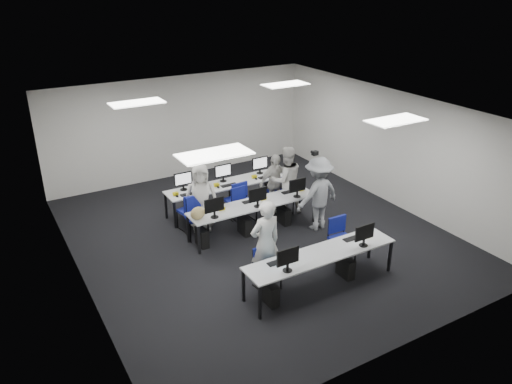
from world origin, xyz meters
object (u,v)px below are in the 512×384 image
desk_front (321,256)px  photographer (318,194)px  chair_4 (282,202)px  student_3 (274,183)px  chair_3 (244,209)px  chair_6 (235,207)px  chair_0 (267,276)px  chair_5 (190,218)px  chair_7 (276,197)px  student_1 (286,180)px  desk_mid (254,206)px  student_0 (265,243)px  chair_2 (196,224)px  chair_1 (341,247)px  student_2 (201,197)px

desk_front → photographer: size_ratio=1.78×
chair_4 → student_3: (-0.12, 0.19, 0.49)m
chair_3 → chair_6: bearing=107.0°
chair_0 → chair_5: 3.01m
chair_7 → student_1: 0.74m
desk_mid → student_0: (-0.88, -1.98, 0.22)m
chair_4 → student_3: 0.54m
chair_7 → student_3: bearing=-139.5°
desk_front → chair_0: (-0.94, 0.47, -0.41)m
student_0 → photographer: bearing=-150.4°
chair_2 → student_1: (2.52, 0.05, 0.58)m
desk_front → photographer: (1.41, 2.00, 0.22)m
desk_front → photographer: photographer is taller
photographer → chair_6: bearing=-51.7°
chair_1 → chair_5: (-2.25, 2.89, 0.00)m
chair_6 → desk_front: bearing=-94.0°
desk_front → desk_mid: size_ratio=1.00×
student_2 → chair_1: bearing=-33.0°
chair_2 → photographer: size_ratio=0.53×
chair_0 → student_0: bearing=62.7°
chair_4 → photographer: (0.25, -1.14, 0.62)m
chair_2 → chair_6: bearing=27.4°
student_3 → photographer: photographer is taller
chair_3 → chair_5: size_ratio=0.99×
chair_0 → photographer: size_ratio=0.47×
student_0 → student_1: 3.28m
chair_4 → chair_5: (-2.41, 0.33, 0.02)m
chair_7 → student_1: size_ratio=0.47×
chair_0 → chair_3: size_ratio=0.90×
chair_1 → chair_6: bearing=110.7°
chair_0 → student_2: bearing=84.8°
chair_3 → student_2: (-1.08, 0.13, 0.52)m
student_1 → photographer: size_ratio=0.98×
chair_5 → chair_1: bearing=-62.9°
student_3 → photographer: (0.38, -1.33, 0.13)m
chair_1 → student_0: student_0 is taller
chair_4 → chair_5: chair_5 is taller
photographer → chair_5: bearing=-33.8°
chair_6 → student_3: size_ratio=0.57×
desk_front → chair_7: chair_7 is taller
chair_4 → chair_3: bearing=-179.6°
chair_1 → chair_2: bearing=133.8°
chair_2 → desk_front: bearing=-59.7°
desk_front → chair_3: chair_3 is taller
chair_2 → chair_4: size_ratio=1.06×
chair_7 → chair_6: bearing=175.0°
chair_4 → student_1: (0.09, -0.01, 0.60)m
chair_7 → chair_1: bearing=-99.6°
chair_0 → chair_6: chair_6 is taller
student_2 → desk_front: bearing=-52.1°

